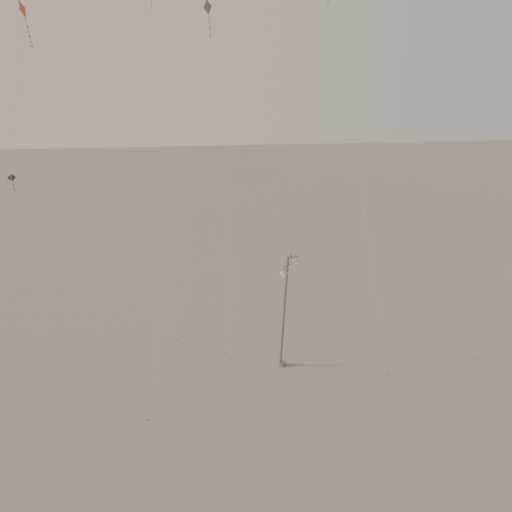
{
  "coord_description": "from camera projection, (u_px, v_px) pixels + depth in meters",
  "views": [
    {
      "loc": [
        -0.12,
        -24.74,
        21.1
      ],
      "look_at": [
        2.57,
        5.0,
        7.84
      ],
      "focal_mm": 35.0,
      "sensor_mm": 36.0,
      "label": 1
    }
  ],
  "objects": [
    {
      "name": "kite_6",
      "position": [
        6.0,
        230.0,
        33.43
      ],
      "size": [
        1.6,
        7.43,
        12.53
      ],
      "rotation": [
        0.0,
        0.0,
        0.29
      ],
      "color": "#342D2B",
      "rests_on": "ground"
    },
    {
      "name": "kite_1",
      "position": [
        195.0,
        98.0,
        29.88
      ],
      "size": [
        4.77,
        10.11,
        23.04
      ],
      "rotation": [
        0.0,
        0.0,
        -0.65
      ],
      "color": "#342D2B",
      "rests_on": "ground"
    },
    {
      "name": "ground",
      "position": [
        222.0,
        405.0,
        31.09
      ],
      "size": [
        160.0,
        160.0,
        0.0
      ],
      "primitive_type": "plane",
      "color": "gray",
      "rests_on": "ground"
    },
    {
      "name": "kite_5",
      "position": [
        196.0,
        23.0,
        41.97
      ],
      "size": [
        3.85,
        15.53,
        29.2
      ],
      "rotation": [
        0.0,
        0.0,
        -1.55
      ],
      "color": "#A3411B",
      "rests_on": "ground"
    },
    {
      "name": "kite_4",
      "position": [
        345.0,
        77.0,
        33.84
      ],
      "size": [
        3.1,
        11.54,
        24.89
      ],
      "rotation": [
        0.0,
        0.0,
        2.05
      ],
      "color": "#342D2B",
      "rests_on": "ground"
    },
    {
      "name": "kite_7",
      "position": [
        153.0,
        35.0,
        35.12
      ],
      "size": [
        1.31,
        8.24,
        25.68
      ],
      "rotation": [
        0.0,
        0.0,
        -0.07
      ],
      "color": "maroon",
      "rests_on": "ground"
    },
    {
      "name": "street_lamp",
      "position": [
        285.0,
        309.0,
        32.95
      ],
      "size": [
        1.45,
        1.08,
        8.46
      ],
      "color": "#909398",
      "rests_on": "ground"
    },
    {
      "name": "kite_3",
      "position": [
        15.0,
        120.0,
        24.7
      ],
      "size": [
        4.19,
        5.96,
        22.62
      ],
      "rotation": [
        0.0,
        0.0,
        -0.56
      ],
      "color": "maroon",
      "rests_on": "ground"
    }
  ]
}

